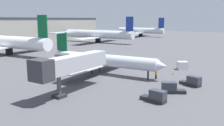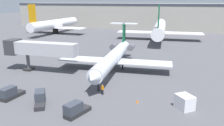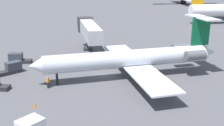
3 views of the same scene
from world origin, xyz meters
name	(u,v)px [view 3 (image 3 of 3)]	position (x,y,z in m)	size (l,w,h in m)	color
ground_plane	(107,76)	(0.00, 0.00, -0.05)	(400.00, 400.00, 0.10)	#4C4C51
regional_jet	(135,58)	(1.01, 4.19, 3.17)	(24.59, 30.50, 9.14)	silver
jet_bridge	(89,29)	(-14.19, -1.80, 4.92)	(16.07, 3.96, 6.62)	#ADADB2
ground_crew_marshaller	(48,82)	(3.51, -9.03, 0.86)	(0.47, 0.40, 1.69)	black
baggage_tug_trailing	(12,68)	(-3.74, -15.37, 0.84)	(3.34, 4.12, 1.90)	#262628
baggage_tug_spare	(18,59)	(-9.26, -15.27, 0.84)	(1.72, 4.10, 1.90)	#262628
traffic_cone_near	(35,105)	(9.55, -10.26, 0.28)	(0.36, 0.36, 0.55)	orange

